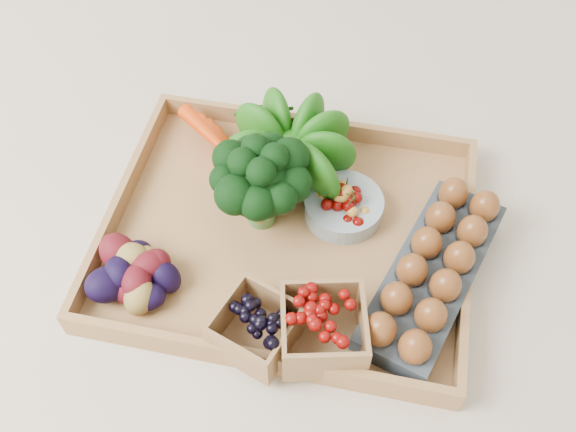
% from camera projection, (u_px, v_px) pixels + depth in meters
% --- Properties ---
extents(ground, '(4.00, 4.00, 0.00)m').
position_uv_depth(ground, '(288.00, 239.00, 1.01)').
color(ground, beige).
rests_on(ground, ground).
extents(tray, '(0.55, 0.45, 0.01)m').
position_uv_depth(tray, '(288.00, 236.00, 1.00)').
color(tray, '#AA7A47').
rests_on(tray, ground).
extents(carrots, '(0.19, 0.14, 0.05)m').
position_uv_depth(carrots, '(232.00, 162.00, 1.05)').
color(carrots, red).
rests_on(carrots, tray).
extents(lettuce, '(0.15, 0.15, 0.15)m').
position_uv_depth(lettuce, '(292.00, 145.00, 1.01)').
color(lettuce, '#0C500C').
rests_on(lettuce, tray).
extents(broccoli, '(0.15, 0.15, 0.12)m').
position_uv_depth(broccoli, '(260.00, 196.00, 0.96)').
color(broccoli, black).
rests_on(broccoli, tray).
extents(cherry_bowl, '(0.12, 0.12, 0.03)m').
position_uv_depth(cherry_bowl, '(343.00, 207.00, 1.00)').
color(cherry_bowl, '#8C9EA5').
rests_on(cherry_bowl, tray).
extents(egg_carton, '(0.20, 0.33, 0.04)m').
position_uv_depth(egg_carton, '(432.00, 276.00, 0.93)').
color(egg_carton, '#373F46').
rests_on(egg_carton, tray).
extents(potatoes, '(0.14, 0.14, 0.08)m').
position_uv_depth(potatoes, '(134.00, 268.00, 0.91)').
color(potatoes, '#460B11').
rests_on(potatoes, tray).
extents(punnet_blackberry, '(0.13, 0.13, 0.07)m').
position_uv_depth(punnet_blackberry, '(256.00, 328.00, 0.86)').
color(punnet_blackberry, black).
rests_on(punnet_blackberry, tray).
extents(punnet_raspberry, '(0.14, 0.14, 0.08)m').
position_uv_depth(punnet_raspberry, '(323.00, 330.00, 0.85)').
color(punnet_raspberry, '#660604').
rests_on(punnet_raspberry, tray).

